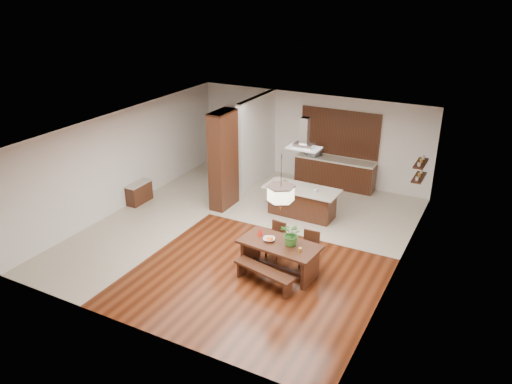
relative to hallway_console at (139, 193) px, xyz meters
The scene contains 25 objects.
room_shell 4.20m from the hallway_console, ahead, with size 9.00×9.04×2.92m.
tile_hallway 1.12m from the hallway_console, 10.68° to the right, with size 2.50×9.00×0.01m, color beige.
tile_kitchen 5.57m from the hallway_console, 24.44° to the left, with size 5.50×4.00×0.01m, color beige.
soffit_band 4.60m from the hallway_console, ahead, with size 8.00×9.00×0.02m, color #421C10.
partition_pier 2.85m from the hallway_console, 22.54° to the left, with size 0.45×1.00×2.90m, color black.
partition_stub 4.09m from the hallway_console, 52.14° to the left, with size 0.18×2.40×2.90m, color silver.
hallway_console is the anchor object (origin of this frame).
hallway_doorway 4.41m from the hallway_console, 75.20° to the left, with size 1.10×0.20×2.10m, color black.
rear_counter 6.26m from the hallway_console, 39.75° to the left, with size 2.60×0.62×0.95m.
kitchen_window 6.58m from the hallway_console, 41.53° to the left, with size 2.60×0.08×1.50m, color #99642E.
shelf_lower 8.12m from the hallway_console, 17.35° to the left, with size 0.26×0.90×0.04m, color black.
shelf_upper 8.18m from the hallway_console, 17.35° to the left, with size 0.26×0.90×0.04m, color black.
dining_table 5.66m from the hallway_console, 15.99° to the right, with size 1.92×1.10×0.77m.
dining_bench 5.81m from the hallway_console, 22.46° to the right, with size 1.50×0.33×0.42m, color black, non-canonical shape.
dining_chair_left 5.12m from the hallway_console, 10.71° to the right, with size 0.39×0.39×0.88m, color black, non-canonical shape.
dining_chair_right 6.04m from the hallway_console, ahead, with size 0.39×0.39×0.89m, color black, non-canonical shape.
pendant_lantern 5.97m from the hallway_console, 15.99° to the right, with size 0.64×0.64×1.31m, color #F8EEBE, non-canonical shape.
foliage_plant 5.96m from the hallway_console, 14.89° to the right, with size 0.50×0.43×0.55m, color #316F25.
fruit_bowl 5.42m from the hallway_console, 16.88° to the right, with size 0.28×0.28×0.07m, color beige.
napkin_cone 5.10m from the hallway_console, 16.46° to the right, with size 0.13×0.13×0.21m, color #B61A0D.
gold_ornament 6.26m from the hallway_console, 15.99° to the right, with size 0.07×0.07×0.11m, color gold.
kitchen_island 4.94m from the hallway_console, 17.08° to the left, with size 2.14×0.97×0.87m.
range_hood 5.39m from the hallway_console, 17.12° to the left, with size 0.90×0.55×0.87m, color silver, non-canonical shape.
island_cup 5.36m from the hallway_console, 14.55° to the left, with size 0.13×0.13×0.10m, color white.
microwave 5.72m from the hallway_console, 44.78° to the left, with size 0.49×0.33×0.27m, color #B4B6BB.
Camera 1 is at (5.77, -10.42, 6.34)m, focal length 35.00 mm.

